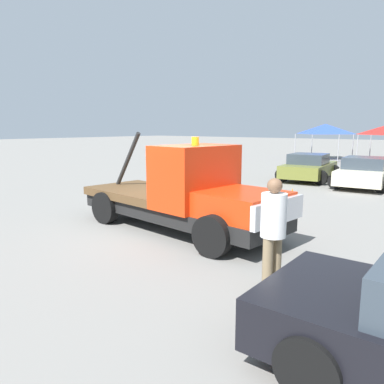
{
  "coord_description": "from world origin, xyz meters",
  "views": [
    {
      "loc": [
        6.35,
        -7.04,
        2.64
      ],
      "look_at": [
        0.5,
        0.0,
        1.05
      ],
      "focal_mm": 35.0,
      "sensor_mm": 36.0,
      "label": 1
    }
  ],
  "objects_px": {
    "tow_truck": "(187,196)",
    "canopy_tent_blue": "(325,129)",
    "parked_car_cream": "(365,172)",
    "person_near_truck": "(273,226)",
    "traffic_cone": "(292,197)",
    "parked_car_olive": "(309,167)"
  },
  "relations": [
    {
      "from": "person_near_truck",
      "to": "parked_car_olive",
      "type": "bearing_deg",
      "value": 120.44
    },
    {
      "from": "parked_car_cream",
      "to": "person_near_truck",
      "type": "bearing_deg",
      "value": -177.57
    },
    {
      "from": "canopy_tent_blue",
      "to": "traffic_cone",
      "type": "xyz_separation_m",
      "value": [
        6.07,
        -19.13,
        -2.25
      ]
    },
    {
      "from": "canopy_tent_blue",
      "to": "parked_car_olive",
      "type": "bearing_deg",
      "value": -72.51
    },
    {
      "from": "parked_car_cream",
      "to": "canopy_tent_blue",
      "type": "relative_size",
      "value": 1.29
    },
    {
      "from": "parked_car_cream",
      "to": "traffic_cone",
      "type": "bearing_deg",
      "value": 165.35
    },
    {
      "from": "parked_car_olive",
      "to": "traffic_cone",
      "type": "height_order",
      "value": "parked_car_olive"
    },
    {
      "from": "canopy_tent_blue",
      "to": "tow_truck",
      "type": "bearing_deg",
      "value": -77.02
    },
    {
      "from": "tow_truck",
      "to": "traffic_cone",
      "type": "bearing_deg",
      "value": 88.98
    },
    {
      "from": "tow_truck",
      "to": "parked_car_cream",
      "type": "xyz_separation_m",
      "value": [
        1.32,
        10.73,
        -0.29
      ]
    },
    {
      "from": "canopy_tent_blue",
      "to": "person_near_truck",
      "type": "bearing_deg",
      "value": -71.14
    },
    {
      "from": "person_near_truck",
      "to": "parked_car_cream",
      "type": "xyz_separation_m",
      "value": [
        -1.95,
        12.43,
        -0.42
      ]
    },
    {
      "from": "parked_car_cream",
      "to": "canopy_tent_blue",
      "type": "bearing_deg",
      "value": 20.68
    },
    {
      "from": "person_near_truck",
      "to": "canopy_tent_blue",
      "type": "bearing_deg",
      "value": 119.09
    },
    {
      "from": "tow_truck",
      "to": "canopy_tent_blue",
      "type": "height_order",
      "value": "canopy_tent_blue"
    },
    {
      "from": "tow_truck",
      "to": "canopy_tent_blue",
      "type": "distance_m",
      "value": 24.85
    },
    {
      "from": "parked_car_olive",
      "to": "canopy_tent_blue",
      "type": "relative_size",
      "value": 1.26
    },
    {
      "from": "tow_truck",
      "to": "canopy_tent_blue",
      "type": "bearing_deg",
      "value": 107.63
    },
    {
      "from": "person_near_truck",
      "to": "canopy_tent_blue",
      "type": "distance_m",
      "value": 27.37
    },
    {
      "from": "parked_car_olive",
      "to": "parked_car_cream",
      "type": "relative_size",
      "value": 0.98
    },
    {
      "from": "parked_car_cream",
      "to": "tow_truck",
      "type": "bearing_deg",
      "value": 166.53
    },
    {
      "from": "parked_car_olive",
      "to": "traffic_cone",
      "type": "bearing_deg",
      "value": -170.43
    }
  ]
}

